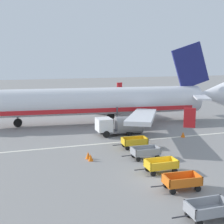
# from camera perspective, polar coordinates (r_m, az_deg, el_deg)

# --- Properties ---
(ground_plane) EXTENTS (220.00, 220.00, 0.00)m
(ground_plane) POSITION_cam_1_polar(r_m,az_deg,el_deg) (24.63, 9.61, -11.81)
(ground_plane) COLOR gray
(apron_stripe) EXTENTS (120.00, 0.36, 0.01)m
(apron_stripe) POSITION_cam_1_polar(r_m,az_deg,el_deg) (33.64, 1.46, -5.61)
(apron_stripe) COLOR silver
(apron_stripe) RESTS_ON ground
(airplane) EXTENTS (37.67, 30.30, 11.34)m
(airplane) POSITION_cam_1_polar(r_m,az_deg,el_deg) (42.57, -1.61, 1.95)
(airplane) COLOR silver
(airplane) RESTS_ON ground
(baggage_cart_nearest) EXTENTS (3.57, 1.46, 1.07)m
(baggage_cart_nearest) POSITION_cam_1_polar(r_m,az_deg,el_deg) (19.14, 17.43, -16.90)
(baggage_cart_nearest) COLOR gray
(baggage_cart_nearest) RESTS_ON ground
(baggage_cart_second_in_row) EXTENTS (3.59, 1.57, 1.07)m
(baggage_cart_second_in_row) POSITION_cam_1_polar(r_m,az_deg,el_deg) (22.49, 12.80, -12.47)
(baggage_cart_second_in_row) COLOR orange
(baggage_cart_second_in_row) RESTS_ON ground
(baggage_cart_third_in_row) EXTENTS (3.56, 1.43, 1.07)m
(baggage_cart_third_in_row) POSITION_cam_1_polar(r_m,az_deg,el_deg) (25.30, 9.07, -9.73)
(baggage_cart_third_in_row) COLOR gold
(baggage_cart_third_in_row) RESTS_ON ground
(baggage_cart_fourth_in_row) EXTENTS (3.56, 1.42, 1.07)m
(baggage_cart_fourth_in_row) POSITION_cam_1_polar(r_m,az_deg,el_deg) (28.38, 6.22, -7.43)
(baggage_cart_fourth_in_row) COLOR gray
(baggage_cart_fourth_in_row) RESTS_ON ground
(baggage_cart_far_end) EXTENTS (3.58, 1.53, 1.07)m
(baggage_cart_far_end) POSITION_cam_1_polar(r_m,az_deg,el_deg) (31.49, 4.17, -5.61)
(baggage_cart_far_end) COLOR gold
(baggage_cart_far_end) RESTS_ON ground
(service_truck_beside_carts) EXTENTS (4.40, 2.06, 2.10)m
(service_truck_beside_carts) POSITION_cam_1_polar(r_m,az_deg,el_deg) (36.17, -0.76, -2.68)
(service_truck_beside_carts) COLOR slate
(service_truck_beside_carts) RESTS_ON ground
(traffic_cone_near_plane) EXTENTS (0.47, 0.47, 0.62)m
(traffic_cone_near_plane) POSITION_cam_1_polar(r_m,az_deg,el_deg) (27.78, -3.99, -8.42)
(traffic_cone_near_plane) COLOR orange
(traffic_cone_near_plane) RESTS_ON ground
(traffic_cone_mid_apron) EXTENTS (0.50, 0.50, 0.66)m
(traffic_cone_mid_apron) POSITION_cam_1_polar(r_m,az_deg,el_deg) (36.53, 13.04, -4.07)
(traffic_cone_mid_apron) COLOR orange
(traffic_cone_mid_apron) RESTS_ON ground
(traffic_cone_by_carts) EXTENTS (0.49, 0.49, 0.65)m
(traffic_cone_by_carts) POSITION_cam_1_polar(r_m,az_deg,el_deg) (28.37, -4.45, -8.00)
(traffic_cone_by_carts) COLOR orange
(traffic_cone_by_carts) RESTS_ON ground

